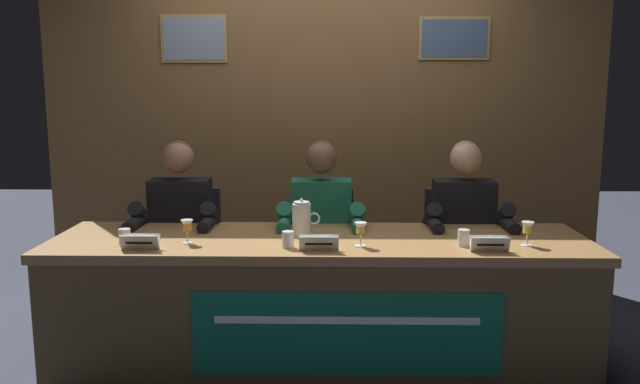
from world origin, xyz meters
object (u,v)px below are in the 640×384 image
object	(u,v)px
water_cup_left	(125,238)
water_cup_right	(463,239)
juice_glass_right	(528,229)
water_pitcher_central	(302,219)
water_cup_center	(288,240)
nameplate_left	(140,242)
chair_center	(322,263)
panelist_center	(321,227)
chair_right	(457,263)
panelist_left	(178,227)
nameplate_center	(319,243)
chair_left	(187,262)
juice_glass_left	(187,227)
juice_glass_center	(360,230)
nameplate_right	(490,244)
panelist_right	(466,228)
conference_table	(320,286)

from	to	relation	value
water_cup_left	water_cup_right	world-z (taller)	same
juice_glass_right	water_pitcher_central	size ratio (longest dim) A/B	0.59
water_cup_center	water_cup_right	world-z (taller)	same
nameplate_left	chair_center	xyz separation A→B (m)	(0.89, 0.85, -0.34)
chair_center	water_pitcher_central	size ratio (longest dim) A/B	4.24
panelist_center	chair_right	bearing A→B (deg)	13.01
panelist_center	water_cup_center	size ratio (longest dim) A/B	14.33
panelist_left	nameplate_center	bearing A→B (deg)	-37.20
chair_left	juice_glass_right	distance (m)	2.09
chair_center	water_cup_center	world-z (taller)	chair_center
juice_glass_left	juice_glass_right	bearing A→B (deg)	-0.54
panelist_left	chair_center	size ratio (longest dim) A/B	1.37
water_cup_left	water_pitcher_central	distance (m)	0.93
juice_glass_center	nameplate_right	size ratio (longest dim) A/B	0.65
water_cup_right	nameplate_right	bearing A→B (deg)	-48.43
panelist_right	water_pitcher_central	bearing A→B (deg)	-160.05
water_cup_left	panelist_left	bearing A→B (deg)	75.88
panelist_center	chair_right	world-z (taller)	panelist_center
nameplate_right	juice_glass_right	distance (m)	0.26
conference_table	chair_left	xyz separation A→B (m)	(-0.86, 0.68, -0.07)
panelist_right	water_cup_right	world-z (taller)	panelist_right
panelist_left	juice_glass_center	bearing A→B (deg)	-27.42
juice_glass_left	chair_center	distance (m)	1.06
nameplate_left	chair_center	distance (m)	1.28
panelist_left	water_pitcher_central	xyz separation A→B (m)	(0.76, -0.35, 0.12)
nameplate_center	chair_right	distance (m)	1.26
chair_center	nameplate_center	size ratio (longest dim) A/B	4.57
chair_left	water_cup_left	world-z (taller)	chair_left
nameplate_left	juice_glass_right	distance (m)	1.96
chair_left	water_pitcher_central	size ratio (longest dim) A/B	4.24
water_cup_left	nameplate_center	size ratio (longest dim) A/B	0.44
juice_glass_center	nameplate_left	bearing A→B (deg)	-175.12
panelist_center	water_cup_center	bearing A→B (deg)	-104.85
chair_left	water_cup_right	world-z (taller)	chair_left
conference_table	panelist_left	bearing A→B (deg)	150.84
chair_right	water_cup_right	xyz separation A→B (m)	(-0.12, -0.74, 0.34)
nameplate_left	water_cup_left	bearing A→B (deg)	138.57
conference_table	panelist_center	distance (m)	0.52
conference_table	water_pitcher_central	size ratio (longest dim) A/B	13.72
water_cup_left	panelist_center	size ratio (longest dim) A/B	0.07
juice_glass_left	panelist_right	xyz separation A→B (m)	(1.55, 0.51, -0.11)
water_cup_left	juice_glass_center	xyz separation A→B (m)	(1.21, -0.00, 0.05)
panelist_left	nameplate_center	distance (m)	1.09
juice_glass_left	nameplate_left	bearing A→B (deg)	-145.41
juice_glass_center	water_cup_right	distance (m)	0.53
nameplate_center	water_cup_center	bearing A→B (deg)	158.91
water_cup_right	water_pitcher_central	distance (m)	0.86
panelist_left	juice_glass_left	xyz separation A→B (m)	(0.17, -0.51, 0.11)
water_cup_left	chair_right	distance (m)	2.04
water_pitcher_central	panelist_right	bearing A→B (deg)	19.95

